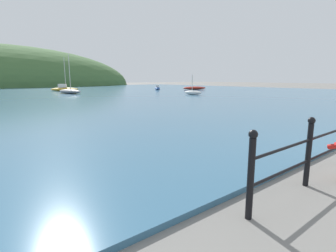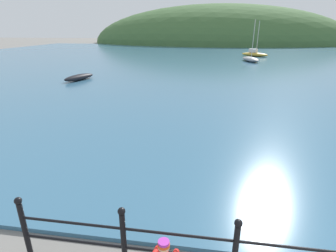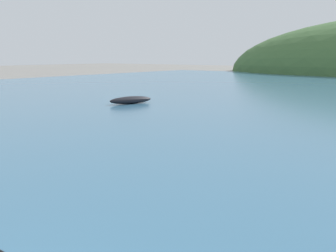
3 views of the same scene
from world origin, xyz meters
TOP-DOWN VIEW (x-y plane):
  - boat_twin_mast at (-11.67, 16.55)m, footprint 1.55×2.76m

SIDE VIEW (x-z plane):
  - boat_twin_mast at x=-11.67m, z-range 0.10..0.54m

